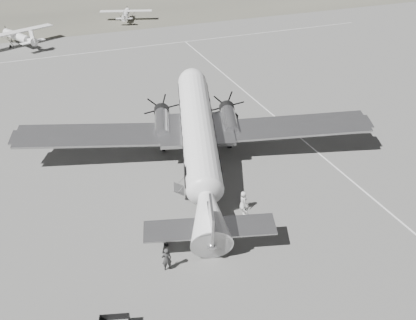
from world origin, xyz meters
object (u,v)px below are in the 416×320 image
object	(u,v)px
ground_crew	(167,259)
ramp_agent	(246,213)
light_plane_left	(19,38)
baggage_cart_near	(167,233)
dc3_airliner	(199,140)
passenger	(243,200)
light_plane_right	(126,15)

from	to	relation	value
ground_crew	ramp_agent	xyz separation A→B (m)	(6.51, 2.23, -0.12)
light_plane_left	baggage_cart_near	size ratio (longest dim) A/B	7.27
baggage_cart_near	ground_crew	distance (m)	2.73
dc3_airliner	light_plane_left	xyz separation A→B (m)	(-13.80, 42.97, -1.69)
dc3_airliner	passenger	distance (m)	6.47
baggage_cart_near	ramp_agent	size ratio (longest dim) A/B	1.12
ground_crew	light_plane_right	bearing A→B (deg)	-98.34
light_plane_left	baggage_cart_near	distance (m)	50.69
ramp_agent	passenger	xyz separation A→B (m)	(0.38, 1.31, 0.03)
dc3_airliner	ground_crew	distance (m)	11.30
light_plane_right	passenger	size ratio (longest dim) A/B	6.37
dc3_airliner	ground_crew	bearing A→B (deg)	-104.68
light_plane_left	ramp_agent	xyz separation A→B (m)	(14.60, -50.27, -0.51)
baggage_cart_near	light_plane_left	bearing A→B (deg)	60.22
light_plane_left	ramp_agent	distance (m)	52.35
ramp_agent	passenger	world-z (taller)	passenger
dc3_airliner	light_plane_left	distance (m)	45.17
dc3_airliner	light_plane_right	xyz separation A→B (m)	(5.09, 52.65, -1.93)
dc3_airliner	baggage_cart_near	world-z (taller)	dc3_airliner
light_plane_right	passenger	distance (m)	58.76
ramp_agent	baggage_cart_near	bearing A→B (deg)	116.73
light_plane_left	ground_crew	bearing A→B (deg)	-108.23
light_plane_left	ground_crew	size ratio (longest dim) A/B	7.03
light_plane_right	passenger	world-z (taller)	light_plane_right
light_plane_right	ground_crew	xyz separation A→B (m)	(-10.80, -62.17, -0.16)
passenger	light_plane_left	bearing A→B (deg)	22.65
dc3_airliner	baggage_cart_near	distance (m)	8.87
light_plane_left	passenger	xyz separation A→B (m)	(14.99, -48.96, -0.49)
light_plane_left	light_plane_right	size ratio (longest dim) A/B	1.24
light_plane_left	passenger	bearing A→B (deg)	-99.97
baggage_cart_near	dc3_airliner	bearing A→B (deg)	14.60
baggage_cart_near	passenger	bearing A→B (deg)	-31.06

